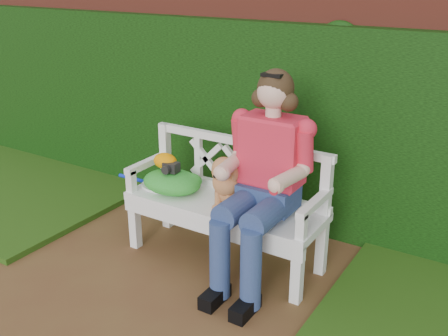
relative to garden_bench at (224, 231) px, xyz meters
The scene contains 11 objects.
ground 0.92m from the garden_bench, 105.07° to the right, with size 60.00×60.00×0.00m, color #56331E.
brick_wall 1.37m from the garden_bench, 102.42° to the left, with size 10.00×0.30×2.20m, color maroon.
ivy_hedge 1.05m from the garden_bench, 105.59° to the left, with size 10.00×0.18×1.70m, color #164B0F.
grass_left 2.64m from the garden_bench, behind, with size 2.60×2.00×0.05m, color #16340D.
garden_bench is the anchor object (origin of this frame).
seated_woman 0.63m from the garden_bench, ahead, with size 0.64×0.85×1.51m, color #CB2B51, non-canonical shape.
dog 0.45m from the garden_bench, 14.40° to the right, with size 0.27×0.37×0.40m, color olive, non-canonical shape.
tennis_racket 0.65m from the garden_bench, behind, with size 0.62×0.26×0.03m, color silver, non-canonical shape.
green_bag 0.55m from the garden_bench, behind, with size 0.48×0.37×0.16m, color #26951E, non-canonical shape.
camera_item 0.63m from the garden_bench, behind, with size 0.11×0.08×0.08m, color black.
baseball_glove 0.70m from the garden_bench, behind, with size 0.20×0.14×0.12m, color orange.
Camera 1 is at (2.09, -2.12, 2.11)m, focal length 42.00 mm.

